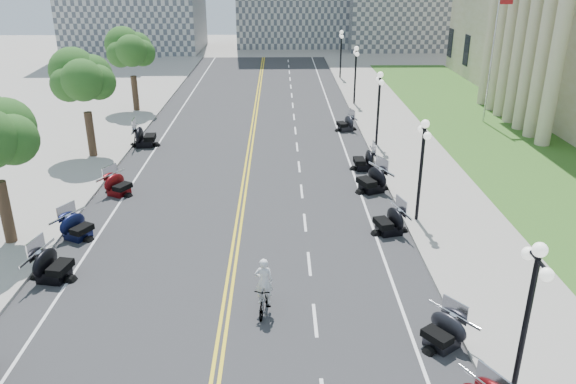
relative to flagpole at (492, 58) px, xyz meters
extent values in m
plane|color=gray|center=(-18.00, -22.00, -5.00)|extent=(160.00, 160.00, 0.00)
cube|color=#333335|center=(-18.00, -12.00, -5.00)|extent=(16.00, 90.00, 0.01)
cube|color=yellow|center=(-18.12, -12.00, -4.99)|extent=(0.12, 90.00, 0.00)
cube|color=yellow|center=(-17.88, -12.00, -4.99)|extent=(0.12, 90.00, 0.00)
cube|color=white|center=(-11.60, -12.00, -4.99)|extent=(0.12, 90.00, 0.00)
cube|color=white|center=(-24.40, -12.00, -4.99)|extent=(0.12, 90.00, 0.00)
cube|color=white|center=(-14.80, -26.00, -4.99)|extent=(0.12, 2.00, 0.00)
cube|color=white|center=(-14.80, -22.00, -4.99)|extent=(0.12, 2.00, 0.00)
cube|color=white|center=(-14.80, -18.00, -4.99)|extent=(0.12, 2.00, 0.00)
cube|color=white|center=(-14.80, -14.00, -4.99)|extent=(0.12, 2.00, 0.00)
cube|color=white|center=(-14.80, -10.00, -4.99)|extent=(0.12, 2.00, 0.00)
cube|color=white|center=(-14.80, -6.00, -4.99)|extent=(0.12, 2.00, 0.00)
cube|color=white|center=(-14.80, -2.00, -4.99)|extent=(0.12, 2.00, 0.00)
cube|color=white|center=(-14.80, 2.00, -4.99)|extent=(0.12, 2.00, 0.00)
cube|color=white|center=(-14.80, 6.00, -4.99)|extent=(0.12, 2.00, 0.00)
cube|color=white|center=(-14.80, 10.00, -4.99)|extent=(0.12, 2.00, 0.00)
cube|color=white|center=(-14.80, 14.00, -4.99)|extent=(0.12, 2.00, 0.00)
cube|color=white|center=(-14.80, 18.00, -4.99)|extent=(0.12, 2.00, 0.00)
cube|color=white|center=(-14.80, 22.00, -4.99)|extent=(0.12, 2.00, 0.00)
cube|color=white|center=(-14.80, 26.00, -4.99)|extent=(0.12, 2.00, 0.00)
cube|color=white|center=(-14.80, 30.00, -4.99)|extent=(0.12, 2.00, 0.00)
cube|color=#9E9991|center=(-7.50, -12.00, -4.92)|extent=(5.00, 90.00, 0.15)
cube|color=#9E9991|center=(-28.50, -12.00, -4.92)|extent=(5.00, 90.00, 0.15)
cube|color=#356023|center=(-0.50, -4.00, -4.95)|extent=(9.00, 60.00, 0.10)
imported|color=#A51414|center=(-16.60, -25.43, -4.43)|extent=(0.80, 1.95, 1.14)
imported|color=white|center=(-16.60, -25.43, -2.96)|extent=(0.66, 0.43, 1.81)
camera|label=1|loc=(-16.03, -42.53, 6.68)|focal=35.00mm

